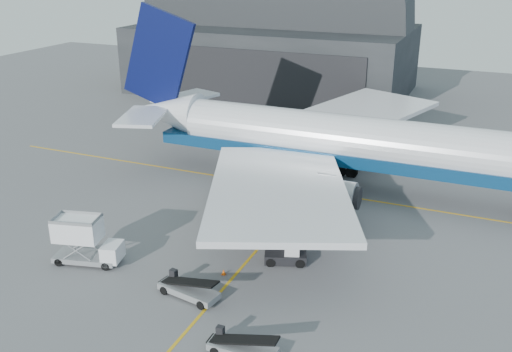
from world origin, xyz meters
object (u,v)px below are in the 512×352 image
at_px(belt_loader_b, 242,347).
at_px(catering_truck, 84,241).
at_px(belt_loader_a, 188,289).
at_px(airliner, 340,141).
at_px(pushback_tug, 287,255).

bearing_deg(belt_loader_b, catering_truck, 160.74).
bearing_deg(belt_loader_a, belt_loader_b, -24.83).
height_order(catering_truck, belt_loader_a, catering_truck).
relative_size(airliner, belt_loader_a, 10.28).
bearing_deg(airliner, belt_loader_a, -100.19).
bearing_deg(airliner, belt_loader_b, -86.34).
xyz_separation_m(catering_truck, belt_loader_b, (17.17, -5.75, -1.45)).
relative_size(pushback_tug, belt_loader_a, 0.74).
bearing_deg(airliner, catering_truck, -121.53).
relative_size(catering_truck, belt_loader_a, 1.14).
height_order(airliner, catering_truck, airliner).
height_order(catering_truck, belt_loader_b, catering_truck).
distance_m(pushback_tug, belt_loader_a, 9.46).
xyz_separation_m(catering_truck, pushback_tug, (15.70, 6.81, -1.41)).
relative_size(airliner, catering_truck, 9.01).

